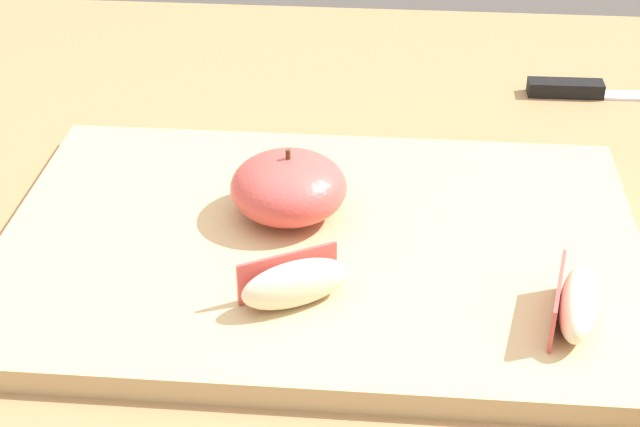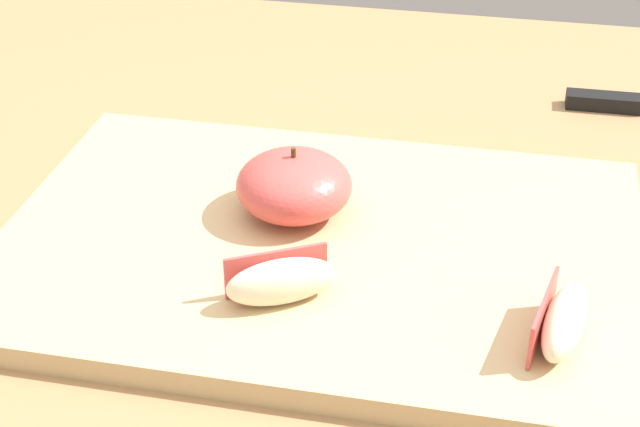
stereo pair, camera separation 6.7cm
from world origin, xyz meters
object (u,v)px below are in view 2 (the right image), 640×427
apple_wedge_back (281,281)px  cutting_board (320,248)px  apple_wedge_near_knife (563,321)px  paring_knife (620,104)px  apple_half_skin_up (294,185)px

apple_wedge_back → cutting_board: bearing=82.9°
cutting_board → apple_wedge_near_knife: apple_wedge_near_knife is taller
cutting_board → apple_wedge_near_knife: bearing=-26.5°
apple_wedge_near_knife → paring_knife: size_ratio=0.46×
apple_half_skin_up → paring_knife: apple_half_skin_up is taller
cutting_board → paring_knife: cutting_board is taller
apple_wedge_near_knife → apple_wedge_back: size_ratio=1.01×
apple_wedge_near_knife → apple_wedge_back: bearing=178.2°
apple_wedge_back → apple_wedge_near_knife: bearing=-1.8°
apple_half_skin_up → apple_wedge_near_knife: bearing=-30.3°
cutting_board → apple_half_skin_up: 0.05m
cutting_board → paring_knife: size_ratio=2.79×
apple_wedge_back → paring_knife: 0.43m
apple_half_skin_up → apple_wedge_back: size_ratio=1.14×
apple_wedge_near_knife → paring_knife: 0.38m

